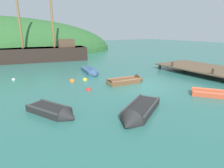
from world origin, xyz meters
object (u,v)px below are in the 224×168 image
(rowboat_outer_right, at_px, (138,113))
(buoy_white, at_px, (14,80))
(buoy_yellow, at_px, (85,80))
(buoy_red, at_px, (88,90))
(buoy_orange, at_px, (72,81))
(rowboat_far, at_px, (91,72))
(sailing_ship, at_px, (43,56))
(rowboat_near_dock, at_px, (55,113))
(rowboat_portside, at_px, (129,81))

(rowboat_outer_right, xyz_separation_m, buoy_white, (-4.39, 11.41, -0.13))
(buoy_yellow, bearing_deg, buoy_red, -110.52)
(buoy_orange, height_order, buoy_yellow, buoy_orange)
(rowboat_far, bearing_deg, sailing_ship, -159.18)
(rowboat_outer_right, height_order, buoy_yellow, rowboat_outer_right)
(buoy_orange, relative_size, buoy_red, 1.13)
(rowboat_near_dock, height_order, rowboat_far, rowboat_near_dock)
(rowboat_portside, relative_size, rowboat_outer_right, 0.88)
(buoy_red, bearing_deg, buoy_orange, 91.49)
(rowboat_near_dock, xyz_separation_m, buoy_red, (3.26, 2.75, -0.11))
(rowboat_far, xyz_separation_m, buoy_white, (-6.81, 1.48, -0.12))
(rowboat_near_dock, height_order, buoy_yellow, rowboat_near_dock)
(rowboat_outer_right, bearing_deg, buoy_red, -117.38)
(rowboat_near_dock, relative_size, rowboat_far, 0.82)
(buoy_white, bearing_deg, sailing_ship, 62.76)
(buoy_red, xyz_separation_m, buoy_yellow, (1.03, 2.75, 0.00))
(rowboat_far, distance_m, buoy_red, 5.43)
(rowboat_near_dock, distance_m, buoy_orange, 6.53)
(buoy_orange, relative_size, buoy_white, 1.53)
(sailing_ship, distance_m, buoy_red, 15.57)
(buoy_yellow, bearing_deg, rowboat_near_dock, -127.94)
(rowboat_near_dock, bearing_deg, buoy_red, 104.66)
(buoy_orange, relative_size, buoy_yellow, 1.10)
(rowboat_portside, height_order, buoy_orange, rowboat_portside)
(buoy_yellow, bearing_deg, rowboat_outer_right, -95.97)
(buoy_white, bearing_deg, buoy_yellow, -33.74)
(buoy_red, bearing_deg, rowboat_far, 61.07)
(rowboat_near_dock, relative_size, rowboat_outer_right, 0.82)
(rowboat_far, height_order, buoy_yellow, rowboat_far)
(sailing_ship, bearing_deg, buoy_white, 75.57)
(buoy_orange, bearing_deg, sailing_ship, 86.91)
(rowboat_portside, distance_m, rowboat_outer_right, 6.19)
(rowboat_far, xyz_separation_m, buoy_yellow, (-1.60, -2.00, -0.12))
(rowboat_portside, relative_size, buoy_red, 8.66)
(rowboat_near_dock, distance_m, buoy_yellow, 6.98)
(buoy_orange, bearing_deg, rowboat_portside, -38.65)
(sailing_ship, bearing_deg, rowboat_outer_right, 101.70)
(buoy_white, relative_size, buoy_yellow, 0.72)
(rowboat_near_dock, distance_m, rowboat_portside, 7.44)
(sailing_ship, height_order, buoy_orange, sailing_ship)
(buoy_orange, bearing_deg, buoy_white, 141.33)
(rowboat_outer_right, xyz_separation_m, rowboat_far, (2.43, 9.93, -0.02))
(buoy_red, bearing_deg, rowboat_portside, -0.74)
(sailing_ship, distance_m, rowboat_portside, 15.90)
(rowboat_portside, bearing_deg, buoy_red, -173.55)
(rowboat_outer_right, relative_size, buoy_yellow, 9.56)
(sailing_ship, bearing_deg, rowboat_portside, 113.93)
(rowboat_near_dock, xyz_separation_m, buoy_yellow, (4.29, 5.50, -0.11))
(rowboat_portside, height_order, buoy_red, rowboat_portside)
(buoy_red, bearing_deg, sailing_ship, 87.78)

